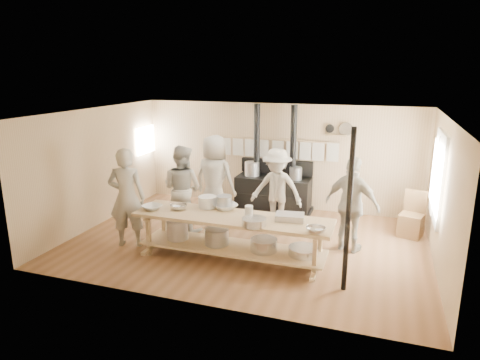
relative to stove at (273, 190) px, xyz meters
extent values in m
plane|color=brown|center=(0.01, -2.12, -0.52)|extent=(7.00, 7.00, 0.00)
plane|color=tan|center=(0.01, 0.38, 0.78)|extent=(7.00, 0.00, 7.00)
plane|color=tan|center=(0.01, -4.62, 0.78)|extent=(7.00, 0.00, 7.00)
plane|color=tan|center=(-3.49, -2.12, 0.78)|extent=(0.00, 5.00, 5.00)
plane|color=tan|center=(3.51, -2.12, 0.78)|extent=(0.00, 5.00, 5.00)
plane|color=beige|center=(0.01, -2.12, 2.08)|extent=(7.00, 7.00, 0.00)
cube|color=beige|center=(3.48, -1.52, 0.98)|extent=(0.06, 1.35, 1.65)
plane|color=white|center=(3.44, -1.52, 0.98)|extent=(0.00, 1.50, 1.50)
cube|color=beige|center=(3.43, -1.52, 0.98)|extent=(0.02, 0.03, 1.50)
plane|color=white|center=(-3.44, -0.12, 1.08)|extent=(0.00, 0.90, 0.90)
cube|color=black|center=(0.01, -0.02, -0.10)|extent=(1.80, 0.70, 0.85)
cube|color=black|center=(0.01, -0.02, -0.47)|extent=(1.90, 0.75, 0.10)
cube|color=black|center=(0.01, 0.28, 0.53)|extent=(1.80, 0.12, 0.35)
cylinder|color=black|center=(-0.44, 0.03, 1.20)|extent=(0.15, 0.15, 1.75)
cylinder|color=black|center=(0.46, 0.03, 1.20)|extent=(0.15, 0.15, 1.75)
cylinder|color=#B2B2B7|center=(-0.54, -0.02, 0.50)|extent=(0.36, 0.36, 0.34)
cylinder|color=gray|center=(0.56, -0.07, 0.48)|extent=(0.30, 0.30, 0.30)
cylinder|color=tan|center=(0.01, 0.28, 1.20)|extent=(3.00, 0.04, 0.04)
cube|color=white|center=(-1.34, 0.28, 0.98)|extent=(0.28, 0.01, 0.46)
cube|color=white|center=(-1.01, 0.28, 0.98)|extent=(0.28, 0.01, 0.46)
cube|color=white|center=(-0.67, 0.28, 0.98)|extent=(0.28, 0.01, 0.46)
cube|color=white|center=(-0.33, 0.28, 0.98)|extent=(0.28, 0.01, 0.46)
cube|color=white|center=(0.01, 0.28, 0.98)|extent=(0.28, 0.01, 0.46)
cube|color=white|center=(0.34, 0.28, 0.98)|extent=(0.28, 0.01, 0.46)
cube|color=white|center=(0.68, 0.28, 0.98)|extent=(0.28, 0.01, 0.46)
cube|color=white|center=(1.02, 0.28, 0.98)|extent=(0.28, 0.01, 0.46)
cube|color=white|center=(1.36, 0.28, 0.98)|extent=(0.28, 0.01, 0.46)
cube|color=tan|center=(1.41, 0.30, 1.38)|extent=(0.50, 0.14, 0.03)
cylinder|color=black|center=(1.26, 0.32, 1.53)|extent=(0.20, 0.04, 0.20)
cylinder|color=silver|center=(1.63, 0.32, 1.53)|extent=(0.32, 0.03, 0.32)
cube|color=tan|center=(0.01, -3.02, 0.30)|extent=(3.60, 0.90, 0.06)
cube|color=tan|center=(0.01, -3.02, -0.27)|extent=(3.40, 0.80, 0.04)
cube|color=tan|center=(0.01, -3.02, -0.32)|extent=(3.30, 0.06, 0.06)
cube|color=tan|center=(-1.54, -3.32, -0.10)|extent=(0.07, 0.07, 0.85)
cube|color=tan|center=(-1.54, -2.72, -0.10)|extent=(0.07, 0.07, 0.85)
cube|color=tan|center=(1.56, -3.32, -0.10)|extent=(0.07, 0.07, 0.85)
cube|color=tan|center=(1.56, -2.72, -0.10)|extent=(0.07, 0.07, 0.85)
cylinder|color=#B2B2B7|center=(-1.09, -3.02, -0.06)|extent=(0.40, 0.40, 0.38)
cylinder|color=gray|center=(-0.29, -3.02, -0.10)|extent=(0.44, 0.44, 0.30)
cylinder|color=silver|center=(0.61, -3.02, -0.14)|extent=(0.48, 0.48, 0.22)
cylinder|color=silver|center=(1.31, -3.02, -0.18)|extent=(0.52, 0.52, 0.14)
cylinder|color=black|center=(2.06, -3.47, 0.78)|extent=(0.08, 0.08, 2.60)
imported|color=#B0AC9C|center=(-2.17, -3.01, 0.46)|extent=(0.83, 0.67, 1.97)
imported|color=#B0AC9C|center=(-1.51, -1.93, 0.41)|extent=(1.01, 0.84, 1.87)
imported|color=#B0AC9C|center=(-1.06, -1.19, 0.48)|extent=(1.06, 0.77, 2.00)
imported|color=#B0AC9C|center=(2.01, -1.89, 0.40)|extent=(1.17, 0.80, 1.85)
imported|color=#B0AC9C|center=(0.37, -1.19, 0.37)|extent=(1.20, 0.75, 1.78)
cube|color=#523C20|center=(3.16, -0.73, -0.28)|extent=(0.56, 0.56, 0.48)
cube|color=#523C20|center=(3.21, -0.54, 0.18)|extent=(0.44, 0.17, 0.54)
imported|color=white|center=(-1.54, -3.15, 0.37)|extent=(0.44, 0.44, 0.09)
imported|color=silver|center=(-1.07, -2.99, 0.38)|extent=(0.41, 0.41, 0.10)
imported|color=white|center=(-0.25, -2.69, 0.38)|extent=(0.62, 0.62, 0.11)
imported|color=silver|center=(1.56, -3.35, 0.38)|extent=(0.45, 0.45, 0.10)
cube|color=#B2B2B7|center=(1.03, -2.88, 0.38)|extent=(0.53, 0.40, 0.11)
cylinder|color=silver|center=(0.52, -3.35, 0.39)|extent=(0.51, 0.51, 0.13)
cylinder|color=gray|center=(-0.26, -2.69, 0.46)|extent=(0.31, 0.31, 0.26)
cylinder|color=white|center=(-0.61, -2.69, 0.44)|extent=(0.45, 0.45, 0.22)
cylinder|color=white|center=(0.33, -3.02, 0.44)|extent=(0.19, 0.19, 0.23)
camera|label=1|loc=(2.47, -9.83, 2.89)|focal=32.00mm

